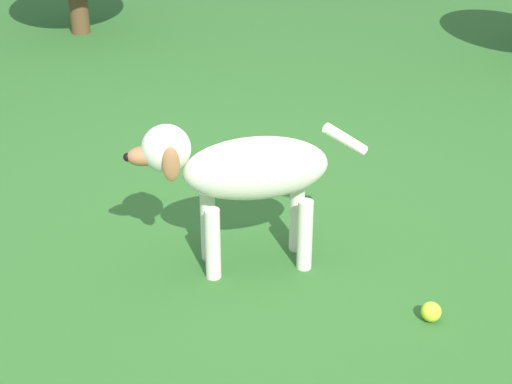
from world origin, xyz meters
TOP-DOWN VIEW (x-y plane):
  - ground at (0.00, 0.00)m, footprint 14.00×14.00m
  - dog at (0.06, 0.03)m, footprint 0.55×0.67m
  - tennis_ball_1 at (0.06, 0.72)m, footprint 0.07×0.07m

SIDE VIEW (x-z plane):
  - ground at x=0.00m, z-range 0.00..0.00m
  - tennis_ball_1 at x=0.06m, z-range 0.00..0.07m
  - dog at x=0.06m, z-range 0.09..0.65m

